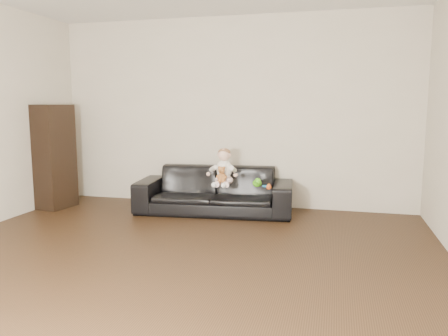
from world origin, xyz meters
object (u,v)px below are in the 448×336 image
(cabinet, at_px, (54,157))
(toy_rattle, at_px, (269,187))
(teddy_bear, at_px, (222,175))
(toy_blue_disc, at_px, (266,186))
(toy_green, at_px, (257,183))
(sofa, at_px, (214,190))
(baby, at_px, (224,169))

(cabinet, height_order, toy_rattle, cabinet)
(teddy_bear, xyz_separation_m, toy_blue_disc, (0.53, 0.17, -0.15))
(toy_green, xyz_separation_m, toy_rattle, (0.17, -0.14, -0.02))
(cabinet, xyz_separation_m, toy_blue_disc, (2.89, 0.20, -0.31))
(toy_rattle, distance_m, toy_blue_disc, 0.19)
(sofa, height_order, cabinet, cabinet)
(toy_green, height_order, toy_blue_disc, toy_green)
(sofa, xyz_separation_m, cabinet, (-2.19, -0.28, 0.41))
(toy_blue_disc, bearing_deg, sofa, 173.40)
(toy_green, bearing_deg, toy_blue_disc, 20.99)
(sofa, xyz_separation_m, toy_rattle, (0.76, -0.26, 0.12))
(toy_green, xyz_separation_m, toy_blue_disc, (0.11, 0.04, -0.04))
(sofa, distance_m, cabinet, 2.25)
(sofa, bearing_deg, baby, -40.85)
(toy_rattle, relative_size, toy_blue_disc, 0.60)
(teddy_bear, bearing_deg, sofa, 115.03)
(baby, bearing_deg, teddy_bear, -103.90)
(sofa, height_order, toy_green, sofa)
(sofa, distance_m, toy_blue_disc, 0.71)
(sofa, relative_size, baby, 4.27)
(cabinet, xyz_separation_m, toy_rattle, (2.95, 0.01, -0.29))
(cabinet, distance_m, toy_blue_disc, 2.91)
(sofa, bearing_deg, teddy_bear, -62.41)
(toy_green, bearing_deg, teddy_bear, -162.82)
(toy_green, distance_m, toy_rattle, 0.22)
(toy_blue_disc, bearing_deg, cabinet, -176.09)
(baby, bearing_deg, cabinet, 166.22)
(teddy_bear, xyz_separation_m, toy_green, (0.42, 0.13, -0.11))
(sofa, bearing_deg, toy_green, -17.14)
(sofa, distance_m, toy_green, 0.62)
(cabinet, xyz_separation_m, baby, (2.35, 0.17, -0.11))
(toy_rattle, bearing_deg, toy_blue_disc, 107.82)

